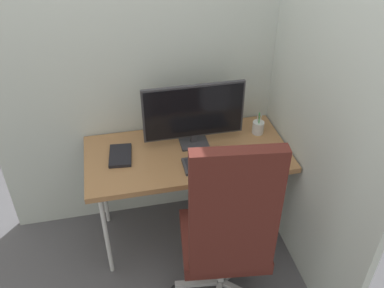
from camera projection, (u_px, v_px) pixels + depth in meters
The scene contains 10 objects.
ground_plane at pixel (188, 231), 3.04m from camera, with size 8.00×8.00×0.00m, color #4C4C51.
wall_back at pixel (175, 28), 2.49m from camera, with size 2.40×0.04×2.80m, color #B7C1BC.
wall_side_right at pixel (315, 51), 2.21m from camera, with size 0.04×1.74×2.80m, color #B7C1BC.
desk at pixel (187, 157), 2.64m from camera, with size 1.27×0.61×0.72m.
office_chair at pixel (228, 232), 2.18m from camera, with size 0.59×0.59×1.26m.
monitor at pixel (194, 113), 2.56m from camera, with size 0.64×0.14×0.42m.
keyboard at pixel (215, 163), 2.51m from camera, with size 0.39×0.16×0.02m.
mouse at pixel (271, 152), 2.58m from camera, with size 0.06×0.10×0.03m, color slate.
pen_holder at pixel (258, 127), 2.76m from camera, with size 0.08×0.08×0.17m.
notebook at pixel (120, 155), 2.57m from camera, with size 0.13×0.22×0.02m, color black.
Camera 1 is at (-0.41, -2.05, 2.30)m, focal length 39.01 mm.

